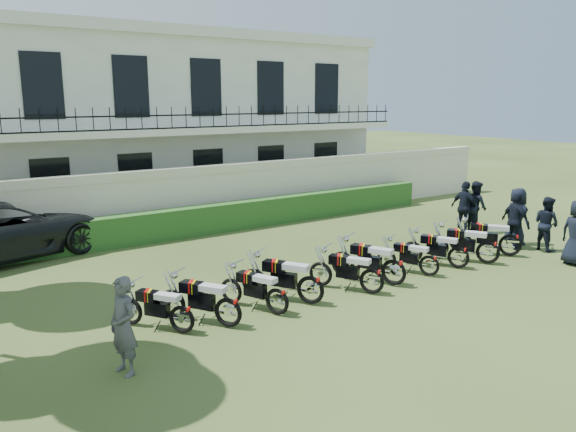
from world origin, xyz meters
name	(u,v)px	position (x,y,z in m)	size (l,w,h in m)	color
ground	(336,289)	(0.00, 0.00, 0.00)	(100.00, 100.00, 0.00)	#32451B
perimeter_wall	(196,197)	(0.00, 8.00, 1.17)	(30.00, 0.35, 2.30)	beige
hedge	(232,216)	(1.00, 7.20, 0.50)	(18.00, 0.60, 1.00)	#224819
building	(136,121)	(0.00, 13.96, 3.71)	(20.40, 9.60, 7.40)	white
motorcycle_0	(182,313)	(-4.31, -0.35, 0.46)	(1.12, 1.56, 1.00)	black
motorcycle_1	(228,305)	(-3.39, -0.62, 0.50)	(1.17, 1.72, 1.09)	black
motorcycle_2	(277,295)	(-2.17, -0.61, 0.47)	(0.88, 1.77, 1.03)	black
motorcycle_3	(311,283)	(-1.19, -0.51, 0.53)	(1.22, 1.84, 1.16)	black
motorcycle_4	(372,275)	(0.46, -0.80, 0.50)	(1.06, 1.76, 1.07)	black
motorcycle_5	(394,266)	(1.35, -0.65, 0.53)	(1.00, 1.99, 1.15)	black
motorcycle_6	(429,261)	(2.70, -0.62, 0.45)	(0.85, 1.66, 0.97)	black
motorcycle_7	(459,252)	(3.91, -0.61, 0.48)	(0.98, 1.75, 1.05)	black
motorcycle_8	(488,247)	(4.95, -0.81, 0.53)	(1.16, 1.84, 1.14)	black
motorcycle_9	(511,240)	(6.18, -0.69, 0.53)	(1.35, 1.74, 1.15)	black
inspector	(123,326)	(-5.81, -1.33, 0.87)	(0.64, 0.42, 1.75)	#545358
officer_1	(546,224)	(7.78, -0.83, 0.85)	(0.83, 0.65, 1.71)	black
officer_2	(515,221)	(7.09, -0.21, 0.90)	(1.06, 0.44, 1.80)	black
officer_3	(517,216)	(7.63, 0.11, 0.93)	(0.91, 0.59, 1.87)	black
officer_4	(475,207)	(7.97, 1.97, 0.92)	(0.89, 0.70, 1.84)	black
officer_5	(465,208)	(7.47, 2.04, 0.93)	(1.09, 0.46, 1.87)	black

